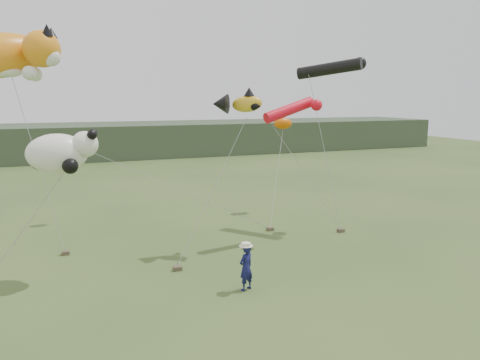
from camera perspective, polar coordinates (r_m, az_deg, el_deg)
name	(u,v)px	position (r m, az deg, el deg)	size (l,w,h in m)	color
ground	(255,288)	(18.61, 1.81, -13.05)	(120.00, 120.00, 0.00)	#385123
headland	(88,141)	(60.74, -18.04, 4.49)	(90.00, 13.00, 4.00)	#2D3D28
festival_attendant	(246,268)	(18.14, 0.74, -10.63)	(0.65, 0.43, 1.79)	#131548
sandbag_anchors	(183,251)	(22.69, -6.91, -8.55)	(17.54, 4.31, 0.18)	brown
cat_kite	(8,55)	(24.57, -26.41, 13.52)	(5.96, 3.64, 2.72)	orange
fish_kite	(237,103)	(22.17, -0.34, 9.34)	(2.58, 1.69, 1.23)	gold
tube_kites	(322,81)	(25.90, 9.97, 11.83)	(6.89, 4.28, 3.46)	black
panda_kite	(62,152)	(19.70, -20.90, 3.16)	(2.75, 1.78, 1.71)	white
misc_kites	(198,131)	(29.01, -5.11, 6.00)	(13.34, 2.28, 1.72)	#D65703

